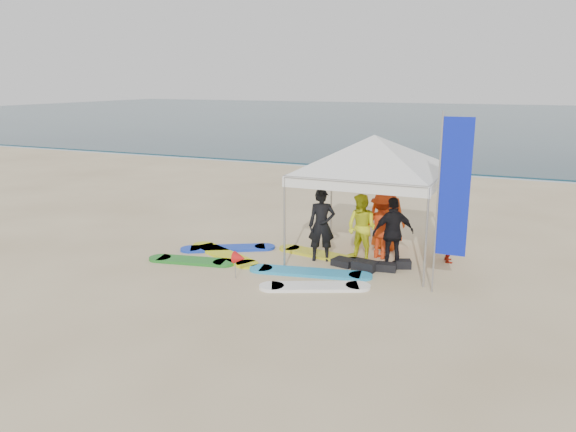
# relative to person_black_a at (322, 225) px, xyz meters

# --- Properties ---
(ground) EXTENTS (120.00, 120.00, 0.00)m
(ground) POSITION_rel_person_black_a_xyz_m (-0.33, -3.20, -0.90)
(ground) COLOR beige
(ground) RESTS_ON ground
(ocean) EXTENTS (160.00, 84.00, 0.08)m
(ocean) POSITION_rel_person_black_a_xyz_m (-0.33, 56.80, -0.86)
(ocean) COLOR #0C2633
(ocean) RESTS_ON ground
(shoreline_foam) EXTENTS (160.00, 1.20, 0.01)m
(shoreline_foam) POSITION_rel_person_black_a_xyz_m (-0.33, 15.00, -0.89)
(shoreline_foam) COLOR silver
(shoreline_foam) RESTS_ON ground
(person_black_a) EXTENTS (0.76, 0.64, 1.79)m
(person_black_a) POSITION_rel_person_black_a_xyz_m (0.00, 0.00, 0.00)
(person_black_a) COLOR black
(person_black_a) RESTS_ON ground
(person_yellow) EXTENTS (0.98, 0.87, 1.66)m
(person_yellow) POSITION_rel_person_black_a_xyz_m (0.90, 0.40, -0.06)
(person_yellow) COLOR yellow
(person_yellow) RESTS_ON ground
(person_orange_a) EXTENTS (1.22, 0.92, 1.68)m
(person_orange_a) POSITION_rel_person_black_a_xyz_m (1.31, 0.80, -0.06)
(person_orange_a) COLOR red
(person_orange_a) RESTS_ON ground
(person_black_b) EXTENTS (1.07, 0.89, 1.71)m
(person_black_b) POSITION_rel_person_black_a_xyz_m (1.74, 0.15, -0.04)
(person_black_b) COLOR black
(person_black_b) RESTS_ON ground
(person_orange_b) EXTENTS (1.05, 0.78, 1.97)m
(person_orange_b) POSITION_rel_person_black_a_xyz_m (1.21, 1.60, 0.09)
(person_orange_b) COLOR #E74C14
(person_orange_b) RESTS_ON ground
(person_seated) EXTENTS (0.47, 0.88, 0.91)m
(person_seated) POSITION_rel_person_black_a_xyz_m (2.92, 1.16, -0.44)
(person_seated) COLOR red
(person_seated) RESTS_ON ground
(canopy_tent) EXTENTS (4.66, 4.66, 3.52)m
(canopy_tent) POSITION_rel_person_black_a_xyz_m (1.03, 0.78, 2.17)
(canopy_tent) COLOR #A5A5A8
(canopy_tent) RESTS_ON ground
(feather_flag) EXTENTS (0.63, 0.04, 3.78)m
(feather_flag) POSITION_rel_person_black_a_xyz_m (3.19, -1.09, 1.33)
(feather_flag) COLOR #A5A5A8
(feather_flag) RESTS_ON ground
(marker_pennant) EXTENTS (0.28, 0.28, 0.64)m
(marker_pennant) POSITION_rel_person_black_a_xyz_m (-1.19, -2.03, -0.40)
(marker_pennant) COLOR #A5A5A8
(marker_pennant) RESTS_ON ground
(gear_pile) EXTENTS (1.87, 0.92, 0.22)m
(gear_pile) POSITION_rel_person_black_a_xyz_m (1.28, -0.15, -0.80)
(gear_pile) COLOR black
(gear_pile) RESTS_ON ground
(surfboard_spread) EXTENTS (5.26, 3.27, 0.07)m
(surfboard_spread) POSITION_rel_person_black_a_xyz_m (-1.15, -0.81, -0.86)
(surfboard_spread) COLOR #1639C3
(surfboard_spread) RESTS_ON ground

